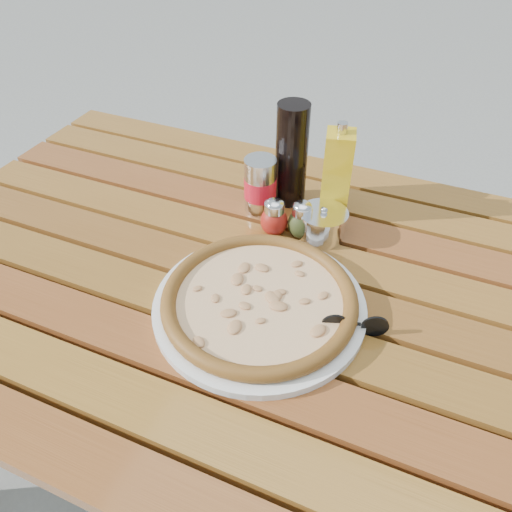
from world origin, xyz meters
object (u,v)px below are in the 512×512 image
at_px(table, 252,304).
at_px(plate, 259,306).
at_px(pepper_shaker, 274,218).
at_px(parmesan_tin, 323,224).
at_px(pizza, 259,299).
at_px(dark_bottle, 292,155).
at_px(soda_can, 260,186).
at_px(oregano_shaker, 302,220).
at_px(sunglasses, 354,325).
at_px(olive_oil_cruet, 336,176).

xyz_separation_m(table, plate, (0.05, -0.07, 0.08)).
bearing_deg(pepper_shaker, parmesan_tin, 17.19).
xyz_separation_m(pizza, dark_bottle, (-0.07, 0.32, 0.09)).
bearing_deg(soda_can, pepper_shaker, -48.48).
distance_m(pizza, parmesan_tin, 0.23).
relative_size(pepper_shaker, dark_bottle, 0.37).
bearing_deg(parmesan_tin, pepper_shaker, -162.81).
bearing_deg(oregano_shaker, soda_can, 154.96).
xyz_separation_m(table, soda_can, (-0.07, 0.20, 0.13)).
bearing_deg(pizza, parmesan_tin, 80.76).
xyz_separation_m(plate, pizza, (0.00, 0.00, 0.02)).
bearing_deg(pizza, oregano_shaker, 90.46).
distance_m(table, soda_can, 0.25).
bearing_deg(parmesan_tin, pizza, -99.24).
distance_m(table, sunglasses, 0.23).
height_order(oregano_shaker, sunglasses, oregano_shaker).
relative_size(dark_bottle, soda_can, 1.83).
bearing_deg(plate, olive_oil_cruet, 83.24).
distance_m(pizza, soda_can, 0.29).
relative_size(plate, pepper_shaker, 4.39).
bearing_deg(soda_can, table, -71.41).
height_order(pizza, pepper_shaker, pepper_shaker).
height_order(pepper_shaker, soda_can, soda_can).
bearing_deg(table, pizza, -57.46).
bearing_deg(dark_bottle, table, -85.34).
bearing_deg(pizza, plate, -90.00).
xyz_separation_m(pepper_shaker, sunglasses, (0.21, -0.19, -0.02)).
bearing_deg(soda_can, sunglasses, -42.99).
height_order(plate, pizza, pizza).
distance_m(pepper_shaker, sunglasses, 0.29).
bearing_deg(plate, sunglasses, 4.79).
distance_m(table, olive_oil_cruet, 0.30).
distance_m(olive_oil_cruet, parmesan_tin, 0.10).
bearing_deg(table, soda_can, 108.59).
bearing_deg(pizza, soda_can, 112.63).
height_order(dark_bottle, parmesan_tin, dark_bottle).
height_order(dark_bottle, sunglasses, dark_bottle).
xyz_separation_m(parmesan_tin, sunglasses, (0.12, -0.22, -0.01)).
height_order(pizza, dark_bottle, dark_bottle).
distance_m(dark_bottle, soda_can, 0.09).
distance_m(pepper_shaker, oregano_shaker, 0.05).
bearing_deg(oregano_shaker, table, -106.82).
relative_size(table, dark_bottle, 6.36).
relative_size(pizza, parmesan_tin, 3.20).
height_order(dark_bottle, soda_can, dark_bottle).
xyz_separation_m(dark_bottle, parmesan_tin, (0.10, -0.09, -0.08)).
height_order(pepper_shaker, olive_oil_cruet, olive_oil_cruet).
bearing_deg(dark_bottle, parmesan_tin, -42.36).
bearing_deg(sunglasses, dark_bottle, 106.11).
relative_size(pizza, olive_oil_cruet, 1.87).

